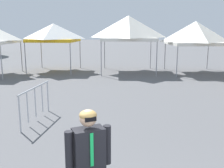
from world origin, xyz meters
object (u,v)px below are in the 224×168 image
Objects in this scene: canopy_tent_behind_center at (195,33)px; canopy_tent_far_right at (54,33)px; canopy_tent_right_of_center at (128,28)px; crowd_barrier_mid_lot at (35,97)px; person_foreground at (89,162)px.

canopy_tent_far_right is at bearing 176.83° from canopy_tent_behind_center.
canopy_tent_far_right is 4.99m from canopy_tent_right_of_center.
canopy_tent_right_of_center reaches higher than canopy_tent_far_right.
crowd_barrier_mid_lot is (-7.43, -9.62, -1.80)m from canopy_tent_behind_center.
person_foreground is 5.08m from crowd_barrier_mid_lot.
canopy_tent_far_right is 0.94× the size of canopy_tent_behind_center.
canopy_tent_right_of_center is 4.28m from canopy_tent_behind_center.
crowd_barrier_mid_lot is at bearing 115.62° from person_foreground.
canopy_tent_right_of_center is at bearing -3.68° from canopy_tent_far_right.
person_foreground is at bearing -64.38° from crowd_barrier_mid_lot.
canopy_tent_far_right is 1.55× the size of crowd_barrier_mid_lot.
canopy_tent_right_of_center is 1.75× the size of crowd_barrier_mid_lot.
canopy_tent_far_right is 10.45m from crowd_barrier_mid_lot.
canopy_tent_far_right is 15.31m from person_foreground.
canopy_tent_far_right is 9.25m from canopy_tent_behind_center.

